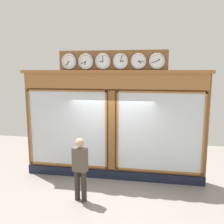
% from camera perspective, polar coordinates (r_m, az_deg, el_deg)
% --- Properties ---
extents(shop_facade, '(5.74, 0.42, 3.97)m').
position_cam_1_polar(shop_facade, '(7.68, 0.15, -2.75)').
color(shop_facade, brown).
rests_on(shop_facade, ground_plane).
extents(pedestrian, '(0.40, 0.29, 1.69)m').
position_cam_1_polar(pedestrian, '(6.59, -7.36, -12.43)').
color(pedestrian, '#312A24').
rests_on(pedestrian, ground_plane).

